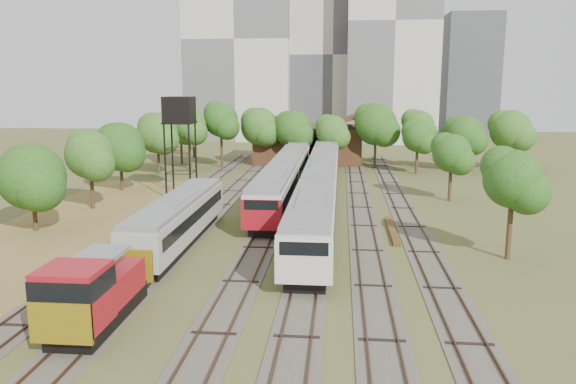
# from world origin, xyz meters

# --- Properties ---
(ground) EXTENTS (240.00, 240.00, 0.00)m
(ground) POSITION_xyz_m (0.00, 0.00, 0.00)
(ground) COLOR #475123
(ground) RESTS_ON ground
(dry_grass_patch) EXTENTS (14.00, 60.00, 0.04)m
(dry_grass_patch) POSITION_xyz_m (-18.00, 8.00, 0.02)
(dry_grass_patch) COLOR brown
(dry_grass_patch) RESTS_ON ground
(tracks) EXTENTS (24.60, 80.00, 0.19)m
(tracks) POSITION_xyz_m (-0.67, 25.00, 0.04)
(tracks) COLOR #4C473D
(tracks) RESTS_ON ground
(railcar_red_set) EXTENTS (3.15, 34.58, 3.90)m
(railcar_red_set) POSITION_xyz_m (-2.00, 29.55, 2.06)
(railcar_red_set) COLOR black
(railcar_red_set) RESTS_ON ground
(railcar_green_set) EXTENTS (3.26, 52.08, 4.04)m
(railcar_green_set) POSITION_xyz_m (2.00, 26.74, 2.14)
(railcar_green_set) COLOR black
(railcar_green_set) RESTS_ON ground
(railcar_rear) EXTENTS (3.08, 16.07, 3.81)m
(railcar_rear) POSITION_xyz_m (-2.00, 56.80, 2.01)
(railcar_rear) COLOR black
(railcar_rear) RESTS_ON ground
(shunter_locomotive) EXTENTS (2.87, 8.10, 3.76)m
(shunter_locomotive) POSITION_xyz_m (-8.00, -4.08, 1.82)
(shunter_locomotive) COLOR black
(shunter_locomotive) RESTS_ON ground
(old_grey_coach) EXTENTS (2.91, 18.00, 3.59)m
(old_grey_coach) POSITION_xyz_m (-8.00, 10.84, 1.96)
(old_grey_coach) COLOR black
(old_grey_coach) RESTS_ON ground
(water_tower) EXTENTS (3.06, 3.06, 10.58)m
(water_tower) POSITION_xyz_m (-13.09, 29.45, 8.92)
(water_tower) COLOR black
(water_tower) RESTS_ON ground
(rail_pile_far) EXTENTS (0.53, 8.55, 0.28)m
(rail_pile_far) POSITION_xyz_m (8.20, 16.06, 0.14)
(rail_pile_far) COLOR brown
(rail_pile_far) RESTS_ON ground
(maintenance_shed) EXTENTS (16.45, 11.55, 7.58)m
(maintenance_shed) POSITION_xyz_m (-1.00, 57.98, 2.91)
(maintenance_shed) COLOR #3D2516
(maintenance_shed) RESTS_ON ground
(tree_band_left) EXTENTS (7.74, 75.63, 8.67)m
(tree_band_left) POSITION_xyz_m (-20.04, 28.40, 5.21)
(tree_band_left) COLOR #382616
(tree_band_left) RESTS_ON ground
(tree_band_far) EXTENTS (49.87, 9.92, 9.34)m
(tree_band_far) POSITION_xyz_m (4.78, 51.33, 5.81)
(tree_band_far) COLOR #382616
(tree_band_far) RESTS_ON ground
(tree_band_right) EXTENTS (5.41, 41.63, 7.57)m
(tree_band_right) POSITION_xyz_m (14.91, 29.29, 5.15)
(tree_band_right) COLOR #382616
(tree_band_right) RESTS_ON ground
(tower_left) EXTENTS (22.00, 16.00, 42.00)m
(tower_left) POSITION_xyz_m (-18.00, 95.00, 21.00)
(tower_left) COLOR beige
(tower_left) RESTS_ON ground
(tower_centre) EXTENTS (20.00, 18.00, 36.00)m
(tower_centre) POSITION_xyz_m (2.00, 100.00, 18.00)
(tower_centre) COLOR #B9B3A8
(tower_centre) RESTS_ON ground
(tower_right) EXTENTS (18.00, 16.00, 48.00)m
(tower_right) POSITION_xyz_m (14.00, 92.00, 24.00)
(tower_right) COLOR beige
(tower_right) RESTS_ON ground
(tower_far_right) EXTENTS (12.00, 12.00, 28.00)m
(tower_far_right) POSITION_xyz_m (34.00, 110.00, 14.00)
(tower_far_right) COLOR #45484D
(tower_far_right) RESTS_ON ground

